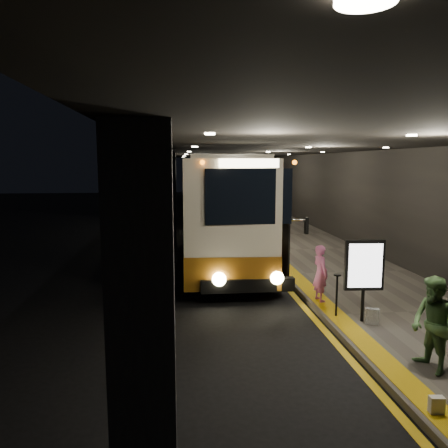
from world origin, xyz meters
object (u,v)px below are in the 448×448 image
passenger_boarding (320,273)px  bag_polka (372,316)px  coach_main (223,211)px  passenger_waiting_green (433,325)px  stanchion_post (337,296)px  bag_plain (436,405)px  coach_second (203,195)px  info_sign (364,267)px

passenger_boarding → bag_polka: size_ratio=4.19×
coach_main → passenger_waiting_green: 11.05m
bag_polka → stanchion_post: 0.94m
coach_main → bag_plain: 12.26m
passenger_boarding → bag_polka: (0.67, -1.80, -0.59)m
coach_main → coach_second: 13.02m
passenger_waiting_green → bag_plain: size_ratio=6.54×
bag_polka → info_sign: bearing=131.6°
coach_main → bag_polka: 8.88m
info_sign → passenger_boarding: bearing=111.2°
info_sign → stanchion_post: (-0.50, 0.40, -0.81)m
stanchion_post → bag_plain: bearing=-90.1°
coach_main → coach_second: (-0.06, 13.02, -0.28)m
coach_main → passenger_waiting_green: coach_main is taller
passenger_waiting_green → info_sign: (-0.19, 2.54, 0.46)m
coach_second → passenger_waiting_green: 23.87m
bag_polka → passenger_waiting_green: bearing=-89.2°
bag_plain → passenger_waiting_green: bearing=61.7°
coach_main → passenger_boarding: size_ratio=8.37×
coach_second → bag_plain: bearing=-87.5°
coach_main → info_sign: 8.52m
coach_main → bag_plain: bearing=-77.0°
coach_main → info_sign: size_ratio=6.59×
coach_second → coach_main: bearing=-91.9°
bag_polka → bag_plain: bag_polka is taller
passenger_boarding → passenger_waiting_green: 4.22m
passenger_waiting_green → info_sign: bearing=175.7°
coach_main → info_sign: bearing=-69.4°
bag_plain → info_sign: info_sign is taller
coach_second → bag_plain: coach_second is taller
coach_second → passenger_boarding: bearing=-86.2°
coach_second → passenger_boarding: 19.66m
coach_main → bag_plain: coach_main is taller
coach_main → bag_polka: coach_main is taller
passenger_boarding → stanchion_post: (0.01, -1.22, -0.25)m
coach_second → bag_polka: coach_second is taller
bag_plain → stanchion_post: size_ratio=0.26×
bag_plain → coach_main: bearing=99.3°
coach_main → stanchion_post: 8.09m
bag_plain → info_sign: (0.51, 3.84, 1.20)m
info_sign → bag_plain: bearing=-93.7°
passenger_waiting_green → stanchion_post: 3.04m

